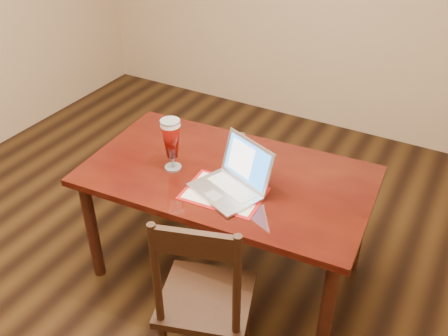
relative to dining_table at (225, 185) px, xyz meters
The scene contains 3 objects.
ground 0.82m from the dining_table, 139.94° to the right, with size 5.00×5.00×0.00m, color black.
dining_table is the anchor object (origin of this frame).
dining_chair 0.72m from the dining_table, 69.45° to the right, with size 0.55×0.54×1.05m.
Camera 1 is at (1.47, -1.76, 2.38)m, focal length 40.00 mm.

